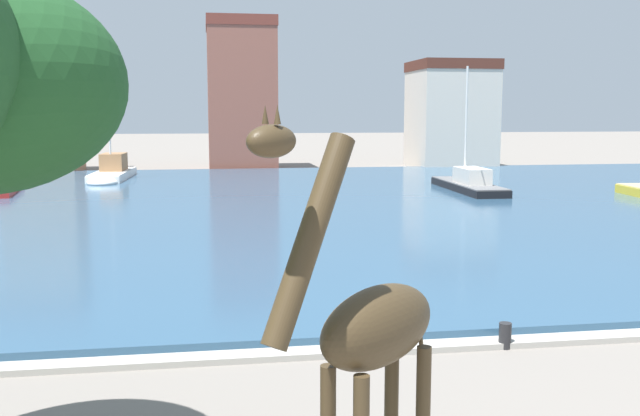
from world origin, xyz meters
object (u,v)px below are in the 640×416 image
object	(u,v)px
giraffe_statue	(370,338)
sailboat_black	(465,185)
sailboat_white	(111,174)
mooring_bollard	(505,336)

from	to	relation	value
giraffe_statue	sailboat_black	size ratio (longest dim) A/B	0.51
sailboat_black	giraffe_statue	bearing A→B (deg)	-112.18
sailboat_white	sailboat_black	bearing A→B (deg)	-25.16
sailboat_white	mooring_bollard	xyz separation A→B (m)	(11.57, -34.33, -0.35)
mooring_bollard	giraffe_statue	bearing A→B (deg)	-124.31
sailboat_white	mooring_bollard	world-z (taller)	sailboat_white
sailboat_black	sailboat_white	bearing A→B (deg)	154.84
giraffe_statue	mooring_bollard	world-z (taller)	giraffe_statue
giraffe_statue	sailboat_black	bearing A→B (deg)	67.82
mooring_bollard	sailboat_white	bearing A→B (deg)	108.62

